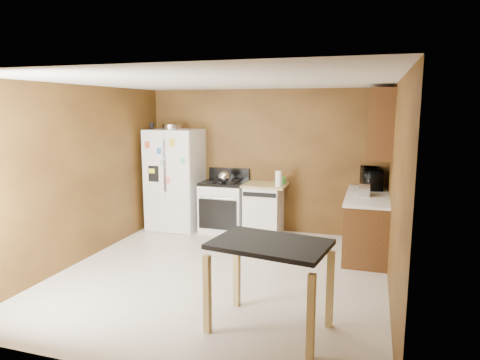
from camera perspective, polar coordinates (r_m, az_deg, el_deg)
The scene contains 18 objects.
floor at distance 5.81m, azimuth -2.50°, elevation -12.45°, with size 4.50×4.50×0.00m, color silver.
ceiling at distance 5.39m, azimuth -2.70°, elevation 13.00°, with size 4.50×4.50×0.00m, color white.
wall_back at distance 7.59m, azimuth 3.20°, elevation 2.57°, with size 4.20×4.20×0.00m, color brown.
wall_front at distance 3.48m, azimuth -15.39°, elevation -6.26°, with size 4.20×4.20×0.00m, color brown.
wall_left at distance 6.48m, azimuth -20.34°, elevation 0.76°, with size 4.50×4.50×0.00m, color brown.
wall_right at distance 5.15m, azimuth 19.95°, elevation -1.39°, with size 4.50×4.50×0.00m, color brown.
roasting_pan at distance 7.77m, azimuth -9.01°, elevation 7.03°, with size 0.35×0.35×0.09m, color silver.
pen_cup at distance 7.85m, azimuth -11.68°, elevation 7.07°, with size 0.08×0.08×0.12m, color black.
kettle at distance 7.39m, azimuth -2.15°, elevation 0.43°, with size 0.20×0.20×0.20m, color silver.
paper_towel at distance 7.11m, azimuth 5.16°, elevation 0.17°, with size 0.11×0.11×0.26m, color white.
green_canister at distance 7.35m, azimuth 5.74°, elevation -0.06°, with size 0.11×0.11×0.12m, color green.
toaster at distance 6.57m, azimuth 16.35°, elevation -1.17°, with size 0.16×0.26×0.19m, color silver.
microwave at distance 7.16m, azimuth 17.11°, elevation 0.12°, with size 0.55×0.37×0.31m, color black.
refrigerator at distance 7.81m, azimuth -8.62°, elevation 0.08°, with size 0.90×0.80×1.80m.
gas_range at distance 7.61m, azimuth -2.15°, elevation -3.44°, with size 0.76×0.68×1.10m.
dishwasher at distance 7.43m, azimuth 3.17°, elevation -3.84°, with size 0.78×0.63×0.89m.
right_cabinets at distance 6.66m, azimuth 17.02°, elevation -1.83°, with size 0.63×1.58×2.45m.
island at distance 4.22m, azimuth 4.00°, elevation -10.17°, with size 1.20×0.90×0.91m.
Camera 1 is at (1.84, -5.06, 2.18)m, focal length 32.00 mm.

